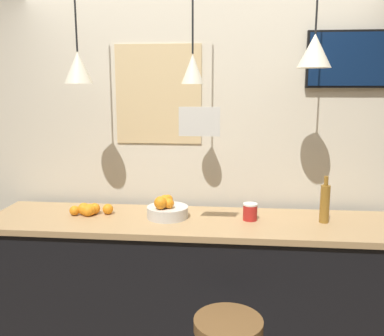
# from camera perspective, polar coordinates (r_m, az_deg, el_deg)

# --- Properties ---
(back_wall) EXTENTS (8.00, 0.06, 2.90)m
(back_wall) POSITION_cam_1_polar(r_m,az_deg,el_deg) (3.19, 0.79, 2.93)
(back_wall) COLOR beige
(back_wall) RESTS_ON ground_plane
(service_counter) EXTENTS (2.76, 0.64, 1.02)m
(service_counter) POSITION_cam_1_polar(r_m,az_deg,el_deg) (3.06, 0.00, -15.97)
(service_counter) COLOR black
(service_counter) RESTS_ON ground_plane
(fruit_bowl) EXTENTS (0.28, 0.28, 0.16)m
(fruit_bowl) POSITION_cam_1_polar(r_m,az_deg,el_deg) (2.89, -3.36, -5.56)
(fruit_bowl) COLOR beige
(fruit_bowl) RESTS_ON service_counter
(orange_pile) EXTENTS (0.29, 0.13, 0.08)m
(orange_pile) POSITION_cam_1_polar(r_m,az_deg,el_deg) (3.04, -13.55, -5.41)
(orange_pile) COLOR orange
(orange_pile) RESTS_ON service_counter
(juice_bottle) EXTENTS (0.06, 0.06, 0.31)m
(juice_bottle) POSITION_cam_1_polar(r_m,az_deg,el_deg) (2.90, 17.29, -4.47)
(juice_bottle) COLOR olive
(juice_bottle) RESTS_ON service_counter
(spread_jar) EXTENTS (0.10, 0.10, 0.11)m
(spread_jar) POSITION_cam_1_polar(r_m,az_deg,el_deg) (2.86, 7.76, -5.80)
(spread_jar) COLOR red
(spread_jar) RESTS_ON service_counter
(pendant_lamp_left) EXTENTS (0.18, 0.18, 0.90)m
(pendant_lamp_left) POSITION_cam_1_polar(r_m,az_deg,el_deg) (2.94, -14.96, 12.90)
(pendant_lamp_left) COLOR black
(pendant_lamp_middle) EXTENTS (0.14, 0.14, 0.90)m
(pendant_lamp_middle) POSITION_cam_1_polar(r_m,az_deg,el_deg) (2.77, 0.09, 13.27)
(pendant_lamp_middle) COLOR black
(pendant_lamp_right) EXTENTS (0.21, 0.21, 0.80)m
(pendant_lamp_right) POSITION_cam_1_polar(r_m,az_deg,el_deg) (2.80, 16.04, 14.85)
(pendant_lamp_right) COLOR black
(mounted_tv) EXTENTS (0.60, 0.04, 0.38)m
(mounted_tv) POSITION_cam_1_polar(r_m,az_deg,el_deg) (3.19, 20.44, 13.44)
(mounted_tv) COLOR black
(hanging_menu_board) EXTENTS (0.24, 0.01, 0.17)m
(hanging_menu_board) POSITION_cam_1_polar(r_m,az_deg,el_deg) (2.49, 0.99, 6.20)
(hanging_menu_board) COLOR white
(wall_poster) EXTENTS (0.63, 0.01, 0.71)m
(wall_poster) POSITION_cam_1_polar(r_m,az_deg,el_deg) (3.16, -4.51, 9.74)
(wall_poster) COLOR #DBBC84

